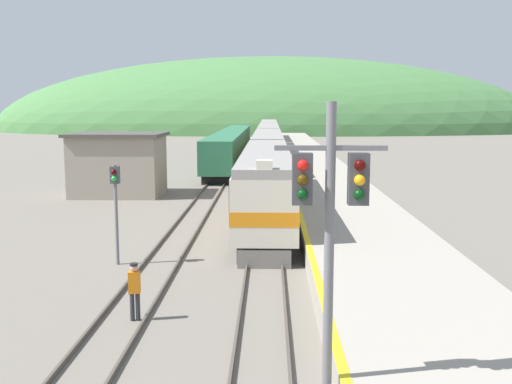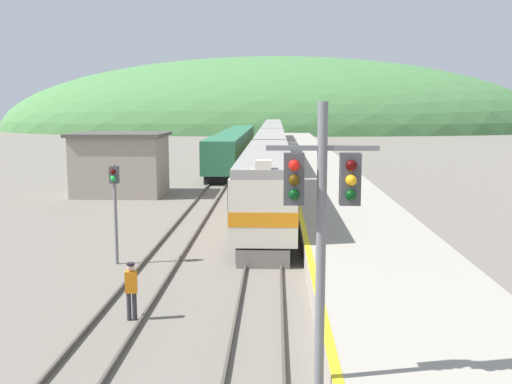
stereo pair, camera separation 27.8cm
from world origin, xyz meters
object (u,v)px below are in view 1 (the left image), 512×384
object	(u,v)px
signal_post_siding	(115,194)
track_worker	(135,288)
express_train_lead_car	(266,182)
signal_mast_main	(330,219)
siding_train	(232,146)
carriage_second	(268,152)
carriage_third	(269,139)
carriage_fourth	(269,131)

from	to	relation	value
signal_post_siding	track_worker	size ratio (longest dim) A/B	2.30
express_train_lead_car	signal_post_siding	size ratio (longest dim) A/B	5.18
signal_mast_main	signal_post_siding	bearing A→B (deg)	121.18
siding_train	track_worker	bearing A→B (deg)	-89.57
signal_post_siding	track_worker	distance (m)	7.16
carriage_second	track_worker	world-z (taller)	carriage_second
carriage_third	signal_mast_main	size ratio (longest dim) A/B	3.43
signal_post_siding	signal_mast_main	bearing A→B (deg)	-58.82
siding_train	signal_mast_main	distance (m)	58.78
carriage_third	signal_post_siding	bearing A→B (deg)	-96.14
carriage_fourth	siding_train	distance (m)	34.48
carriage_fourth	signal_mast_main	world-z (taller)	signal_mast_main
carriage_second	express_train_lead_car	bearing A→B (deg)	-90.00
siding_train	signal_mast_main	xyz separation A→B (m)	(5.70, -58.46, 2.40)
carriage_second	carriage_third	distance (m)	23.56
carriage_second	siding_train	distance (m)	13.60
siding_train	signal_mast_main	size ratio (longest dim) A/B	6.51
carriage_third	signal_post_siding	size ratio (longest dim) A/B	5.46
signal_mast_main	signal_post_siding	distance (m)	14.56
carriage_third	track_worker	world-z (taller)	carriage_third
express_train_lead_car	carriage_second	xyz separation A→B (m)	(0.00, 23.22, -0.01)
carriage_fourth	signal_post_siding	distance (m)	80.50
carriage_fourth	carriage_second	bearing A→B (deg)	-90.00
siding_train	express_train_lead_car	bearing A→B (deg)	-83.22
express_train_lead_car	siding_train	xyz separation A→B (m)	(-4.29, 36.12, -0.30)
signal_mast_main	signal_post_siding	size ratio (longest dim) A/B	1.59
carriage_third	signal_mast_main	distance (m)	69.16
carriage_third	carriage_fourth	xyz separation A→B (m)	(0.00, 23.56, 0.00)
track_worker	carriage_third	bearing A→B (deg)	86.47
carriage_fourth	siding_train	bearing A→B (deg)	-97.15
signal_mast_main	carriage_second	bearing A→B (deg)	91.77
siding_train	carriage_third	bearing A→B (deg)	68.05
signal_mast_main	express_train_lead_car	bearing A→B (deg)	93.60
signal_mast_main	carriage_fourth	bearing A→B (deg)	90.87
carriage_fourth	signal_post_siding	xyz separation A→B (m)	(-6.10, -80.26, 0.78)
carriage_second	carriage_third	bearing A→B (deg)	90.00
siding_train	track_worker	size ratio (longest dim) A/B	23.85
carriage_second	signal_post_siding	bearing A→B (deg)	-100.43
express_train_lead_car	carriage_third	bearing A→B (deg)	90.00
signal_post_siding	siding_train	bearing A→B (deg)	87.75
carriage_second	siding_train	xyz separation A→B (m)	(-4.29, 12.90, -0.29)
carriage_third	track_worker	bearing A→B (deg)	-93.53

